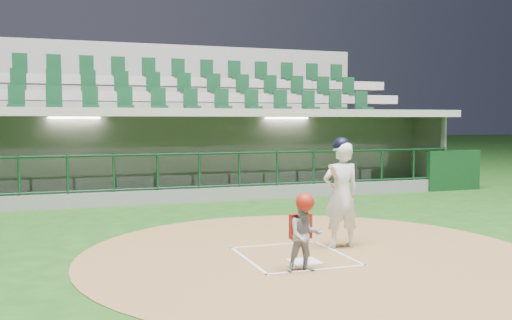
{
  "coord_description": "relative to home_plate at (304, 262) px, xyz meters",
  "views": [
    {
      "loc": [
        -3.37,
        -8.28,
        2.1
      ],
      "look_at": [
        0.38,
        2.6,
        1.3
      ],
      "focal_mm": 40.0,
      "sensor_mm": 36.0,
      "label": 1
    }
  ],
  "objects": [
    {
      "name": "ground",
      "position": [
        0.0,
        0.7,
        -0.02
      ],
      "size": [
        120.0,
        120.0,
        0.0
      ],
      "primitive_type": "plane",
      "color": "#184213",
      "rests_on": "ground"
    },
    {
      "name": "batter",
      "position": [
        0.97,
        0.73,
        0.9
      ],
      "size": [
        0.86,
        0.85,
        1.82
      ],
      "color": "white",
      "rests_on": "dirt_circle"
    },
    {
      "name": "batter_box_chalk",
      "position": [
        0.0,
        0.4,
        -0.0
      ],
      "size": [
        1.55,
        1.8,
        0.01
      ],
      "color": "white",
      "rests_on": "ground"
    },
    {
      "name": "dirt_circle",
      "position": [
        0.3,
        0.5,
        -0.02
      ],
      "size": [
        7.2,
        7.2,
        0.01
      ],
      "primitive_type": "cylinder",
      "color": "brown",
      "rests_on": "ground"
    },
    {
      "name": "seating_deck",
      "position": [
        0.0,
        11.61,
        1.4
      ],
      "size": [
        17.0,
        6.72,
        5.15
      ],
      "color": "gray",
      "rests_on": "ground"
    },
    {
      "name": "dugout_structure",
      "position": [
        0.09,
        8.54,
        0.93
      ],
      "size": [
        16.4,
        3.7,
        3.0
      ],
      "color": "slate",
      "rests_on": "ground"
    },
    {
      "name": "catcher",
      "position": [
        -0.2,
        -0.46,
        0.54
      ],
      "size": [
        0.53,
        0.43,
        1.1
      ],
      "color": "gray",
      "rests_on": "dirt_circle"
    },
    {
      "name": "home_plate",
      "position": [
        0.0,
        0.0,
        0.0
      ],
      "size": [
        0.43,
        0.43,
        0.02
      ],
      "primitive_type": "cube",
      "color": "white",
      "rests_on": "dirt_circle"
    }
  ]
}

